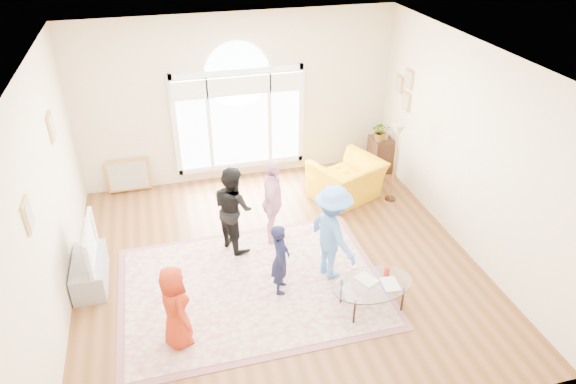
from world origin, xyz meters
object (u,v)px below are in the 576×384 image
object	(u,v)px
area_rug	(252,286)
coffee_table	(373,285)
television	(84,244)
tv_console	(90,271)
armchair	(347,180)

from	to	relation	value
area_rug	coffee_table	size ratio (longest dim) A/B	3.00
television	coffee_table	size ratio (longest dim) A/B	0.85
tv_console	coffee_table	distance (m)	4.08
armchair	tv_console	bearing A→B (deg)	-6.55
television	coffee_table	distance (m)	4.08
coffee_table	armchair	world-z (taller)	armchair
tv_console	coffee_table	world-z (taller)	coffee_table
television	coffee_table	xyz separation A→B (m)	(3.76, -1.54, -0.31)
television	armchair	size ratio (longest dim) A/B	0.87
area_rug	tv_console	size ratio (longest dim) A/B	3.60
coffee_table	armchair	xyz separation A→B (m)	(0.69, 2.83, -0.02)
area_rug	tv_console	world-z (taller)	tv_console
area_rug	coffee_table	world-z (taller)	coffee_table
armchair	area_rug	bearing A→B (deg)	19.51
tv_console	television	bearing A→B (deg)	-0.00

